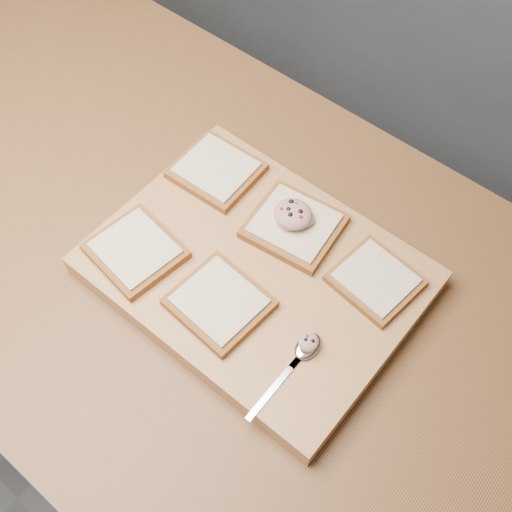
{
  "coord_description": "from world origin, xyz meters",
  "views": [
    {
      "loc": [
        0.37,
        -0.36,
        1.75
      ],
      "look_at": [
        0.06,
        0.02,
        0.96
      ],
      "focal_mm": 45.0,
      "sensor_mm": 36.0,
      "label": 1
    }
  ],
  "objects_px": {
    "tuna_salad_dollop": "(293,214)",
    "cutting_board": "(256,272)",
    "bread_far_center": "(294,226)",
    "spoon": "(303,352)"
  },
  "relations": [
    {
      "from": "bread_far_center",
      "to": "spoon",
      "type": "distance_m",
      "value": 0.21
    },
    {
      "from": "cutting_board",
      "to": "bread_far_center",
      "type": "distance_m",
      "value": 0.09
    },
    {
      "from": "bread_far_center",
      "to": "tuna_salad_dollop",
      "type": "relative_size",
      "value": 2.47
    },
    {
      "from": "tuna_salad_dollop",
      "to": "cutting_board",
      "type": "bearing_deg",
      "value": -88.68
    },
    {
      "from": "cutting_board",
      "to": "tuna_salad_dollop",
      "type": "xyz_separation_m",
      "value": [
        -0.0,
        0.09,
        0.05
      ]
    },
    {
      "from": "tuna_salad_dollop",
      "to": "spoon",
      "type": "height_order",
      "value": "tuna_salad_dollop"
    },
    {
      "from": "tuna_salad_dollop",
      "to": "spoon",
      "type": "distance_m",
      "value": 0.21
    },
    {
      "from": "spoon",
      "to": "cutting_board",
      "type": "bearing_deg",
      "value": 153.91
    },
    {
      "from": "cutting_board",
      "to": "tuna_salad_dollop",
      "type": "relative_size",
      "value": 7.85
    },
    {
      "from": "spoon",
      "to": "bread_far_center",
      "type": "bearing_deg",
      "value": 131.09
    }
  ]
}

